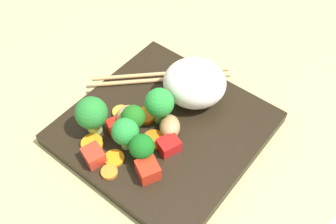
# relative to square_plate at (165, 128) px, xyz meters

# --- Properties ---
(ground_plane) EXTENTS (1.10, 1.10, 0.02)m
(ground_plane) POSITION_rel_square_plate_xyz_m (0.00, 0.00, -0.02)
(ground_plane) COLOR tan
(square_plate) EXTENTS (0.28, 0.28, 0.02)m
(square_plate) POSITION_rel_square_plate_xyz_m (0.00, 0.00, 0.00)
(square_plate) COLOR black
(square_plate) RESTS_ON ground_plane
(rice_mound) EXTENTS (0.13, 0.12, 0.07)m
(rice_mound) POSITION_rel_square_plate_xyz_m (0.00, -0.07, 0.04)
(rice_mound) COLOR white
(rice_mound) RESTS_ON square_plate
(broccoli_floret_0) EXTENTS (0.04, 0.04, 0.05)m
(broccoli_floret_0) POSITION_rel_square_plate_xyz_m (0.01, 0.06, 0.04)
(broccoli_floret_0) COLOR #83C04D
(broccoli_floret_0) RESTS_ON square_plate
(broccoli_floret_1) EXTENTS (0.05, 0.05, 0.06)m
(broccoli_floret_1) POSITION_rel_square_plate_xyz_m (0.07, 0.08, 0.05)
(broccoli_floret_1) COLOR #83B555
(broccoli_floret_1) RESTS_ON square_plate
(broccoli_floret_2) EXTENTS (0.03, 0.03, 0.05)m
(broccoli_floret_2) POSITION_rel_square_plate_xyz_m (-0.02, 0.06, 0.04)
(broccoli_floret_2) COLOR #58993C
(broccoli_floret_2) RESTS_ON square_plate
(broccoli_floret_3) EXTENTS (0.04, 0.04, 0.06)m
(broccoli_floret_3) POSITION_rel_square_plate_xyz_m (0.01, 0.00, 0.05)
(broccoli_floret_3) COLOR #72C14F
(broccoli_floret_3) RESTS_ON square_plate
(broccoli_floret_4) EXTENTS (0.03, 0.03, 0.05)m
(broccoli_floret_4) POSITION_rel_square_plate_xyz_m (0.02, 0.04, 0.04)
(broccoli_floret_4) COLOR #76AF54
(broccoli_floret_4) RESTS_ON square_plate
(carrot_slice_0) EXTENTS (0.04, 0.04, 0.01)m
(carrot_slice_0) POSITION_rel_square_plate_xyz_m (-0.01, 0.03, 0.01)
(carrot_slice_0) COLOR orange
(carrot_slice_0) RESTS_ON square_plate
(carrot_slice_1) EXTENTS (0.04, 0.04, 0.00)m
(carrot_slice_1) POSITION_rel_square_plate_xyz_m (0.01, 0.09, 0.01)
(carrot_slice_1) COLOR orange
(carrot_slice_1) RESTS_ON square_plate
(carrot_slice_2) EXTENTS (0.03, 0.03, 0.01)m
(carrot_slice_2) POSITION_rel_square_plate_xyz_m (0.06, 0.03, 0.01)
(carrot_slice_2) COLOR orange
(carrot_slice_2) RESTS_ON square_plate
(carrot_slice_3) EXTENTS (0.04, 0.04, 0.01)m
(carrot_slice_3) POSITION_rel_square_plate_xyz_m (0.05, 0.10, 0.01)
(carrot_slice_3) COLOR orange
(carrot_slice_3) RESTS_ON square_plate
(carrot_slice_4) EXTENTS (0.04, 0.04, 0.01)m
(carrot_slice_4) POSITION_rel_square_plate_xyz_m (0.03, 0.01, 0.01)
(carrot_slice_4) COLOR orange
(carrot_slice_4) RESTS_ON square_plate
(carrot_slice_5) EXTENTS (0.03, 0.03, 0.01)m
(carrot_slice_5) POSITION_rel_square_plate_xyz_m (-0.00, 0.11, 0.01)
(carrot_slice_5) COLOR orange
(carrot_slice_5) RESTS_ON square_plate
(pepper_chunk_0) EXTENTS (0.03, 0.03, 0.02)m
(pepper_chunk_0) POSITION_rel_square_plate_xyz_m (0.03, 0.11, 0.02)
(pepper_chunk_0) COLOR red
(pepper_chunk_0) RESTS_ON square_plate
(pepper_chunk_1) EXTENTS (0.03, 0.03, 0.02)m
(pepper_chunk_1) POSITION_rel_square_plate_xyz_m (0.04, 0.05, 0.02)
(pepper_chunk_1) COLOR red
(pepper_chunk_1) RESTS_ON square_plate
(pepper_chunk_2) EXTENTS (0.03, 0.03, 0.02)m
(pepper_chunk_2) POSITION_rel_square_plate_xyz_m (-0.03, 0.03, 0.02)
(pepper_chunk_2) COLOR red
(pepper_chunk_2) RESTS_ON square_plate
(pepper_chunk_3) EXTENTS (0.04, 0.04, 0.02)m
(pepper_chunk_3) POSITION_rel_square_plate_xyz_m (-0.04, 0.08, 0.02)
(pepper_chunk_3) COLOR red
(pepper_chunk_3) RESTS_ON square_plate
(chicken_piece_0) EXTENTS (0.05, 0.05, 0.03)m
(chicken_piece_0) POSITION_rel_square_plate_xyz_m (-0.02, 0.01, 0.02)
(chicken_piece_0) COLOR tan
(chicken_piece_0) RESTS_ON square_plate
(chicken_piece_1) EXTENTS (0.04, 0.05, 0.03)m
(chicken_piece_1) POSITION_rel_square_plate_xyz_m (0.04, 0.03, 0.02)
(chicken_piece_1) COLOR tan
(chicken_piece_1) RESTS_ON square_plate
(chopstick_pair) EXTENTS (0.17, 0.18, 0.01)m
(chopstick_pair) POSITION_rel_square_plate_xyz_m (0.07, -0.07, 0.01)
(chopstick_pair) COLOR tan
(chopstick_pair) RESTS_ON square_plate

